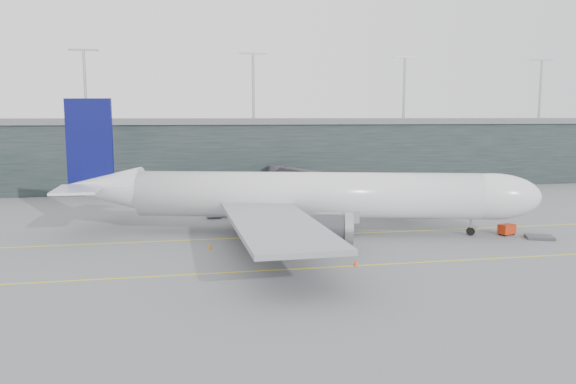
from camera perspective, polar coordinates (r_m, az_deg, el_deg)
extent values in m
plane|color=slate|center=(77.98, -2.46, -3.96)|extent=(320.00, 320.00, 0.00)
cube|color=yellow|center=(74.11, -2.00, -4.57)|extent=(160.00, 0.25, 0.02)
cube|color=yellow|center=(58.82, 0.48, -7.84)|extent=(160.00, 0.25, 0.02)
cube|color=yellow|center=(98.18, -1.31, -1.52)|extent=(0.25, 60.00, 0.02)
cube|color=black|center=(134.29, -6.18, 3.94)|extent=(240.00, 35.00, 14.00)
cube|color=#575A5C|center=(134.00, -6.23, 7.18)|extent=(240.00, 36.00, 1.20)
cylinder|color=#9E9EA3|center=(125.08, -19.92, 10.13)|extent=(0.60, 0.60, 14.00)
cylinder|color=#9E9EA3|center=(124.74, -3.55, 10.58)|extent=(0.60, 0.60, 14.00)
cylinder|color=#9E9EA3|center=(133.89, 11.72, 10.24)|extent=(0.60, 0.60, 14.00)
cylinder|color=#9E9EA3|center=(150.81, 24.25, 9.43)|extent=(0.60, 0.60, 14.00)
cylinder|color=silver|center=(75.52, 1.94, -0.29)|extent=(45.69, 17.63, 6.15)
ellipsoid|color=silver|center=(78.60, 19.95, -0.44)|extent=(14.06, 9.25, 6.15)
cone|color=silver|center=(81.40, -18.37, 0.39)|extent=(12.06, 8.50, 5.90)
cube|color=gray|center=(75.93, 1.19, -2.06)|extent=(16.61, 8.86, 1.98)
cube|color=black|center=(79.60, 22.59, 0.25)|extent=(2.87, 3.44, 0.79)
cube|color=gray|center=(60.72, -1.35, -3.22)|extent=(9.51, 28.95, 0.55)
cylinder|color=#3B3B40|center=(66.65, 3.37, -3.72)|extent=(7.60, 5.13, 3.47)
cube|color=gray|center=(91.02, 0.39, 0.46)|extent=(22.41, 29.28, 0.55)
cylinder|color=#3B3B40|center=(85.20, 3.48, -1.20)|extent=(7.60, 5.13, 3.47)
cube|color=#090C4C|center=(81.46, -19.53, 4.76)|extent=(6.36, 2.13, 11.90)
cube|color=silver|center=(76.76, -20.59, 0.24)|extent=(5.48, 8.94, 0.35)
cube|color=silver|center=(86.74, -17.64, 1.18)|extent=(9.17, 10.46, 0.35)
cylinder|color=black|center=(78.72, 18.05, -3.82)|extent=(1.16, 0.66, 1.09)
cylinder|color=#9E9EA3|center=(78.58, 18.08, -3.29)|extent=(0.30, 0.30, 2.58)
cylinder|color=black|center=(71.89, -1.37, -4.43)|extent=(1.37, 0.81, 1.29)
cylinder|color=black|center=(81.19, -0.76, -3.02)|extent=(1.37, 0.81, 1.29)
cube|color=#302F35|center=(84.82, 12.14, -0.17)|extent=(3.73, 3.93, 2.45)
cube|color=#302F35|center=(90.18, 8.97, 0.37)|extent=(6.02, 11.44, 2.19)
cube|color=#302F35|center=(99.06, 4.70, 1.10)|extent=(6.23, 11.52, 2.28)
cube|color=#302F35|center=(108.42, 1.16, 1.69)|extent=(6.43, 11.59, 2.37)
cylinder|color=#9E9EA3|center=(91.03, 8.68, -1.28)|extent=(0.44, 0.44, 3.33)
cube|color=#3B3B40|center=(91.25, 8.66, -2.13)|extent=(2.10, 1.84, 0.61)
cylinder|color=#302F35|center=(121.22, 4.94, 2.31)|extent=(3.51, 3.51, 2.63)
cylinder|color=#302F35|center=(121.51, 4.92, 0.99)|extent=(1.58, 1.58, 3.15)
cube|color=#B4290C|center=(80.51, 21.33, -3.52)|extent=(2.44, 1.95, 1.25)
cylinder|color=black|center=(79.75, 21.23, -4.08)|extent=(0.41, 0.26, 0.39)
cylinder|color=black|center=(80.93, 21.92, -3.95)|extent=(0.41, 0.26, 0.39)
cylinder|color=black|center=(80.34, 20.70, -3.97)|extent=(0.41, 0.26, 0.39)
cylinder|color=black|center=(81.52, 21.40, -3.84)|extent=(0.41, 0.26, 0.39)
cube|color=#39393E|center=(80.05, 24.19, -4.19)|extent=(4.14, 3.78, 0.34)
cube|color=#3B3B40|center=(88.05, -7.55, -2.56)|extent=(2.30, 1.90, 0.22)
cube|color=#A3A6AE|center=(87.88, -7.56, -1.93)|extent=(1.86, 1.76, 1.62)
cube|color=#252E95|center=(87.75, -7.57, -1.39)|extent=(1.92, 1.82, 0.09)
cube|color=#3B3B40|center=(89.46, -6.04, -2.37)|extent=(2.60, 2.24, 0.23)
cube|color=#9EA2AA|center=(89.28, -6.05, -1.72)|extent=(2.13, 2.04, 1.71)
cube|color=#252E95|center=(89.14, -6.06, -1.16)|extent=(2.19, 2.11, 0.09)
cube|color=#3B3B40|center=(88.69, -2.96, -2.42)|extent=(2.61, 2.27, 0.23)
cube|color=silver|center=(88.52, -2.96, -1.78)|extent=(2.14, 2.06, 1.69)
cube|color=#252E95|center=(88.38, -2.97, -1.21)|extent=(2.21, 2.13, 0.09)
cone|color=#EE5E0D|center=(84.37, 21.25, -3.35)|extent=(0.43, 0.43, 0.69)
cone|color=#FA4C0D|center=(60.35, 6.91, -7.11)|extent=(0.50, 0.50, 0.80)
cone|color=orange|center=(90.38, 2.90, -2.09)|extent=(0.49, 0.49, 0.78)
cone|color=orange|center=(67.81, -7.91, -5.49)|extent=(0.47, 0.47, 0.74)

